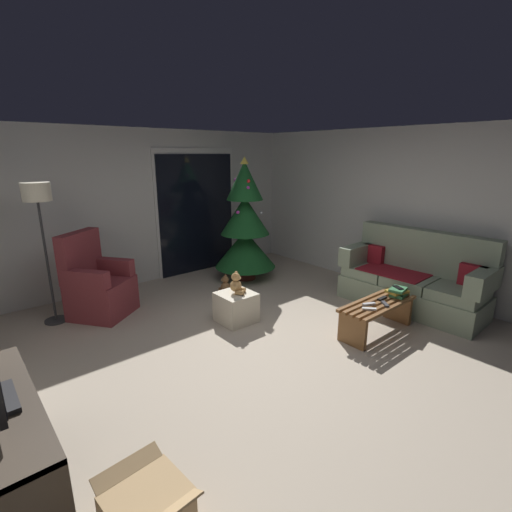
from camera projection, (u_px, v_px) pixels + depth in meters
name	position (u px, v px, depth m)	size (l,w,h in m)	color
ground_plane	(269.00, 347.00, 4.19)	(7.00, 7.00, 0.00)	#B2A38E
wall_back	(145.00, 208.00, 6.10)	(5.72, 0.12, 2.50)	beige
wall_right	(409.00, 212.00, 5.64)	(0.12, 6.00, 2.50)	beige
patio_door_frame	(197.00, 211.00, 6.68)	(1.60, 0.02, 2.20)	silver
patio_door_glass	(197.00, 214.00, 6.68)	(1.50, 0.02, 2.10)	black
couch	(414.00, 280.00, 5.19)	(0.84, 1.96, 1.08)	gray
coffee_table	(377.00, 312.00, 4.47)	(1.10, 0.40, 0.39)	brown
remote_silver	(369.00, 304.00, 4.36)	(0.04, 0.16, 0.02)	#ADADB2
remote_graphite	(385.00, 304.00, 4.36)	(0.04, 0.16, 0.02)	#333338
remote_white	(369.00, 309.00, 4.22)	(0.04, 0.16, 0.02)	silver
remote_black	(382.00, 298.00, 4.53)	(0.04, 0.16, 0.02)	black
book_stack	(398.00, 292.00, 4.62)	(0.28, 0.24, 0.10)	#337042
cell_phone	(398.00, 287.00, 4.61)	(0.07, 0.14, 0.01)	black
christmas_tree	(245.00, 227.00, 6.25)	(1.04, 1.04, 2.06)	#4C1E19
armchair	(98.00, 286.00, 4.94)	(0.96, 0.96, 1.13)	maroon
floor_lamp	(38.00, 206.00, 4.43)	(0.32, 0.32, 1.78)	#2D2D30
media_shelf	(4.00, 463.00, 2.21)	(0.40, 1.40, 0.71)	#382D23
ottoman	(236.00, 307.00, 4.80)	(0.44, 0.44, 0.38)	beige
teddy_bear_honey	(237.00, 284.00, 4.71)	(0.21, 0.22, 0.29)	tan
teddy_bear_chestnut_by_tree	(225.00, 285.00, 5.80)	(0.22, 0.21, 0.29)	brown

